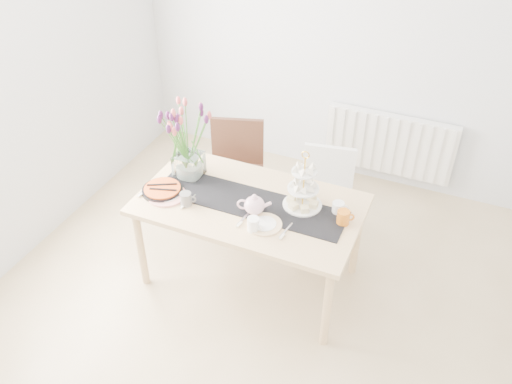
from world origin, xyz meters
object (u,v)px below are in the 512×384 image
at_px(tulip_vase, 186,132).
at_px(plate_left, 167,195).
at_px(mug_orange, 343,217).
at_px(teapot, 254,205).
at_px(dining_table, 250,211).
at_px(chair_white, 326,191).
at_px(chair_brown, 236,165).
at_px(mug_grey, 186,199).
at_px(mug_white, 253,224).
at_px(cake_stand, 303,193).
at_px(tart_tin, 162,190).
at_px(cream_jug, 338,208).
at_px(plate_right, 264,224).
at_px(radiator, 389,144).

bearing_deg(tulip_vase, plate_left, -95.82).
bearing_deg(mug_orange, teapot, 169.23).
height_order(dining_table, chair_white, chair_white).
distance_m(tulip_vase, plate_left, 0.48).
height_order(dining_table, chair_brown, chair_brown).
bearing_deg(tulip_vase, chair_white, 31.54).
xyz_separation_m(mug_grey, mug_white, (0.55, -0.06, 0.00)).
relative_size(cake_stand, mug_orange, 3.93).
height_order(tart_tin, mug_grey, mug_grey).
distance_m(dining_table, cake_stand, 0.42).
height_order(mug_grey, mug_white, same).
height_order(cake_stand, cream_jug, cake_stand).
xyz_separation_m(chair_brown, plate_left, (-0.15, -0.86, 0.23)).
height_order(teapot, plate_right, teapot).
bearing_deg(tulip_vase, plate_right, -22.47).
bearing_deg(tulip_vase, teapot, -19.18).
xyz_separation_m(dining_table, mug_orange, (0.67, 0.04, 0.13)).
bearing_deg(radiator, tart_tin, -125.99).
xyz_separation_m(chair_white, tulip_vase, (-0.93, -0.57, 0.65)).
bearing_deg(plate_right, teapot, 141.90).
bearing_deg(cream_jug, tulip_vase, 171.50).
bearing_deg(tart_tin, mug_orange, 7.76).
height_order(chair_brown, cake_stand, cake_stand).
height_order(radiator, cream_jug, cream_jug).
relative_size(chair_white, teapot, 3.66).
relative_size(teapot, plate_right, 0.95).
bearing_deg(plate_left, teapot, 5.96).
distance_m(plate_left, plate_right, 0.78).
distance_m(radiator, teapot, 1.92).
xyz_separation_m(radiator, plate_right, (-0.49, -1.87, 0.31)).
xyz_separation_m(chair_brown, tart_tin, (-0.20, -0.83, 0.24)).
xyz_separation_m(chair_white, teapot, (-0.29, -0.79, 0.33)).
bearing_deg(mug_grey, cake_stand, 3.57).
height_order(chair_brown, cream_jug, chair_brown).
bearing_deg(plate_left, tart_tin, 149.53).
relative_size(dining_table, plate_right, 6.61).
height_order(mug_grey, mug_orange, mug_orange).
height_order(cake_stand, teapot, cake_stand).
xyz_separation_m(tulip_vase, teapot, (0.64, -0.22, -0.31)).
distance_m(chair_brown, tart_tin, 0.88).
bearing_deg(tulip_vase, radiator, 51.61).
bearing_deg(teapot, radiator, 54.70).
distance_m(tulip_vase, teapot, 0.74).
distance_m(chair_white, plate_left, 1.31).
xyz_separation_m(tart_tin, plate_left, (0.06, -0.03, -0.01)).
height_order(tulip_vase, plate_left, tulip_vase).
relative_size(tulip_vase, mug_grey, 7.13).
relative_size(teapot, mug_white, 2.36).
bearing_deg(radiator, cake_stand, -101.61).
bearing_deg(cream_jug, teapot, -165.02).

